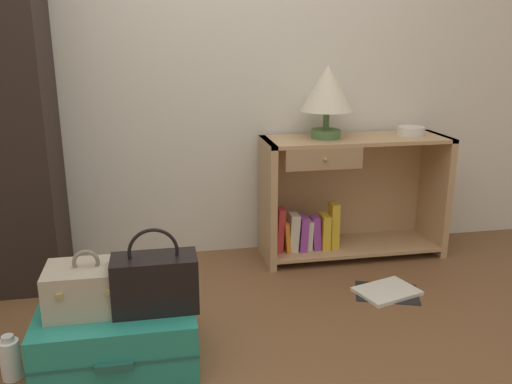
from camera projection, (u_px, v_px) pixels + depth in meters
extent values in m
cube|color=silver|center=(193.00, 36.00, 3.07)|extent=(6.40, 0.10, 2.60)
cube|color=tan|center=(268.00, 202.00, 3.15)|extent=(0.04, 0.36, 0.73)
cube|color=tan|center=(434.00, 193.00, 3.34)|extent=(0.04, 0.36, 0.73)
cube|color=tan|center=(356.00, 139.00, 3.15)|extent=(1.10, 0.36, 0.02)
cube|color=tan|center=(351.00, 245.00, 3.33)|extent=(1.02, 0.36, 0.02)
cube|color=tan|center=(344.00, 190.00, 3.41)|extent=(1.02, 0.01, 0.71)
cube|color=#A68259|center=(324.00, 159.00, 2.96)|extent=(0.44, 0.02, 0.12)
sphere|color=#9E844C|center=(325.00, 160.00, 2.95)|extent=(0.02, 0.02, 0.02)
cube|color=red|center=(280.00, 230.00, 3.18)|extent=(0.05, 0.09, 0.27)
cube|color=orange|center=(286.00, 236.00, 3.20)|extent=(0.04, 0.12, 0.18)
cube|color=beige|center=(293.00, 232.00, 3.20)|extent=(0.07, 0.11, 0.23)
cube|color=purple|center=(302.00, 233.00, 3.22)|extent=(0.05, 0.12, 0.21)
cube|color=beige|center=(309.00, 235.00, 3.23)|extent=(0.04, 0.09, 0.18)
cube|color=purple|center=(315.00, 232.00, 3.23)|extent=(0.06, 0.09, 0.21)
cube|color=gold|center=(324.00, 231.00, 3.24)|extent=(0.05, 0.13, 0.21)
cube|color=gold|center=(334.00, 225.00, 3.24)|extent=(0.05, 0.09, 0.28)
cylinder|color=#4C7542|center=(326.00, 134.00, 3.12)|extent=(0.17, 0.17, 0.05)
cylinder|color=#4C7542|center=(326.00, 120.00, 3.10)|extent=(0.04, 0.04, 0.11)
cone|color=beige|center=(327.00, 88.00, 3.05)|extent=(0.30, 0.30, 0.26)
cylinder|color=silver|center=(411.00, 131.00, 3.22)|extent=(0.16, 0.16, 0.05)
cube|color=teal|center=(118.00, 333.00, 2.22)|extent=(0.63, 0.46, 0.24)
cube|color=#235E52|center=(118.00, 333.00, 2.22)|extent=(0.64, 0.46, 0.01)
cube|color=#235E52|center=(114.00, 367.00, 1.99)|extent=(0.14, 0.02, 0.03)
cube|color=#B7A88E|center=(88.00, 288.00, 2.14)|extent=(0.32, 0.23, 0.19)
torus|color=gray|center=(86.00, 262.00, 2.11)|extent=(0.11, 0.02, 0.11)
cube|color=tan|center=(59.00, 296.00, 2.00)|extent=(0.02, 0.01, 0.02)
cube|color=tan|center=(109.00, 292.00, 2.04)|extent=(0.02, 0.01, 0.02)
cube|color=black|center=(155.00, 283.00, 2.14)|extent=(0.34, 0.17, 0.23)
torus|color=black|center=(153.00, 252.00, 2.10)|extent=(0.20, 0.01, 0.20)
cylinder|color=white|center=(11.00, 360.00, 2.11)|extent=(0.08, 0.08, 0.16)
cylinder|color=silver|center=(8.00, 339.00, 2.08)|extent=(0.05, 0.05, 0.02)
cube|color=white|center=(387.00, 291.00, 2.83)|extent=(0.36, 0.31, 0.02)
cube|color=black|center=(387.00, 293.00, 2.83)|extent=(0.39, 0.33, 0.01)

